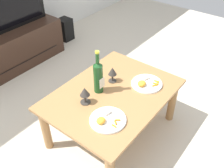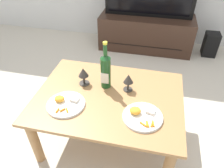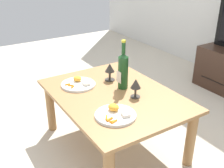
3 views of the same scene
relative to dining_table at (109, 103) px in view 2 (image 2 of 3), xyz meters
name	(u,v)px [view 2 (image 2 of 3)]	position (x,y,z in m)	size (l,w,h in m)	color
ground_plane	(109,135)	(0.00, 0.00, -0.38)	(6.40, 6.40, 0.00)	beige
dining_table	(109,103)	(0.00, 0.00, 0.00)	(1.08, 0.80, 0.46)	#9E7042
tv_stand	(146,32)	(0.14, 1.66, -0.15)	(1.25, 0.48, 0.46)	#382319
floor_speaker	(210,44)	(1.01, 1.64, -0.22)	(0.18, 0.18, 0.32)	black
wine_bottle	(106,70)	(-0.05, 0.11, 0.23)	(0.08, 0.08, 0.38)	#19471E
goblet_left	(83,73)	(-0.22, 0.10, 0.18)	(0.08, 0.08, 0.14)	#38332D
goblet_right	(128,80)	(0.13, 0.10, 0.18)	(0.07, 0.07, 0.14)	#38332D
dinner_plate_left	(66,103)	(-0.27, -0.16, 0.09)	(0.27, 0.27, 0.05)	white
dinner_plate_right	(142,116)	(0.26, -0.16, 0.09)	(0.27, 0.27, 0.05)	white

